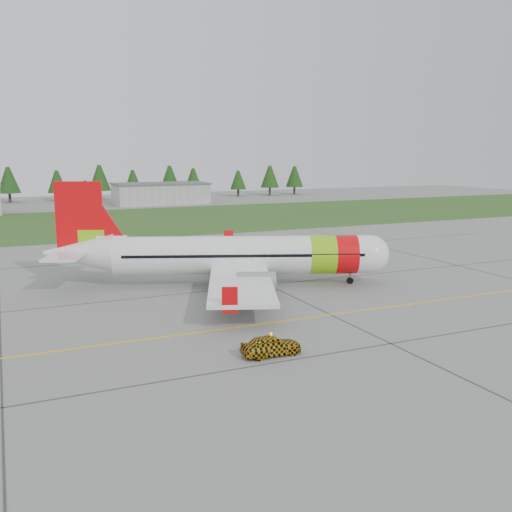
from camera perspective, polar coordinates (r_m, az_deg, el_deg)
name	(u,v)px	position (r m, az deg, el deg)	size (l,w,h in m)	color
ground	(262,365)	(36.58, 0.56, -10.85)	(320.00, 320.00, 0.00)	gray
aircraft	(235,256)	(57.41, -2.07, 0.04)	(33.18, 31.52, 10.51)	white
follow_me_car	(271,326)	(37.63, 1.52, -7.00)	(1.62, 1.37, 4.03)	#DCA20C
grass_strip	(83,223)	(114.64, -16.94, 3.17)	(320.00, 50.00, 0.03)	#30561E
taxi_guideline	(217,330)	(43.56, -3.90, -7.37)	(120.00, 0.25, 0.02)	gold
hangar_east	(161,194)	(154.45, -9.51, 6.13)	(24.00, 12.00, 5.20)	#A8A8A3
treeline	(54,183)	(169.78, -19.54, 6.85)	(160.00, 8.00, 10.00)	#1C3F14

